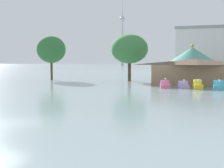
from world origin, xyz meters
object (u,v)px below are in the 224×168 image
Objects in this scene: distant_broadcast_tower at (122,28)px; pedal_boat_pink at (165,85)px; green_roof_pavilion at (192,62)px; shoreline_tree_mid at (129,49)px; pedal_boat_cyan at (218,86)px; pedal_boat_yellow at (198,85)px; pedal_boat_lavender at (183,85)px; shoreline_tree_tall_left at (51,50)px; boathouse at (196,71)px.

pedal_boat_pink is at bearing -76.64° from distant_broadcast_tower.
shoreline_tree_mid is at bearing -162.89° from green_roof_pavilion.
pedal_boat_yellow is at bearing -93.23° from pedal_boat_cyan.
pedal_boat_lavender is 18.53m from green_roof_pavilion.
shoreline_tree_tall_left is at bearing -124.39° from pedal_boat_pink.
shoreline_tree_mid reaches higher than pedal_boat_pink.
shoreline_tree_tall_left reaches higher than pedal_boat_cyan.
boathouse reaches higher than pedal_boat_pink.
green_roof_pavilion is 1.05× the size of shoreline_tree_tall_left.
shoreline_tree_mid is (-13.46, -4.14, 2.77)m from green_roof_pavilion.
shoreline_tree_tall_left is (-32.80, 6.34, 4.73)m from boathouse.
pedal_boat_pink is 0.28× the size of green_roof_pavilion.
pedal_boat_pink reaches higher than pedal_boat_cyan.
pedal_boat_yellow is 19.28m from green_roof_pavilion.
green_roof_pavilion is (-3.30, 19.10, 3.77)m from pedal_boat_cyan.
distant_broadcast_tower reaches higher than pedal_boat_yellow.
shoreline_tree_mid is (18.95, -0.11, -0.13)m from shoreline_tree_tall_left.
green_roof_pavilion is (-0.38, 10.37, 1.83)m from boathouse.
shoreline_tree_tall_left is at bearing -172.91° from green_roof_pavilion.
pedal_boat_lavender is 5.38m from pedal_boat_cyan.
pedal_boat_pink is 1.04× the size of pedal_boat_yellow.
pedal_boat_cyan is at bearing 75.06° from pedal_boat_pink.
pedal_boat_cyan is 9.40m from boathouse.
pedal_boat_pink is at bearing -97.29° from pedal_boat_cyan.
pedal_boat_cyan is at bearing 71.40° from pedal_boat_lavender.
boathouse is at bearing 155.94° from pedal_boat_lavender.
pedal_boat_yellow is at bearing -24.49° from shoreline_tree_tall_left.
pedal_boat_cyan is (8.19, -1.08, 0.09)m from pedal_boat_pink.
pedal_boat_lavender is 1.08× the size of pedal_boat_cyan.
boathouse reaches higher than pedal_boat_yellow.
boathouse is 33.74m from shoreline_tree_tall_left.
boathouse is 1.66× the size of shoreline_tree_mid.
boathouse is at bearing -87.89° from green_roof_pavilion.
shoreline_tree_tall_left is 18.95m from shoreline_tree_mid.
pedal_boat_yellow is 21.18m from shoreline_tree_mid.
pedal_boat_yellow is 8.76m from boathouse.
pedal_boat_lavender is at bearing -116.44° from pedal_boat_yellow.
pedal_boat_lavender is at bearing -24.65° from shoreline_tree_tall_left.
pedal_boat_yellow is (5.13, -0.89, 0.10)m from pedal_boat_pink.
pedal_boat_cyan is at bearing -80.19° from green_roof_pavilion.
shoreline_tree_mid reaches higher than pedal_boat_yellow.
boathouse is (2.35, 7.64, 2.05)m from pedal_boat_lavender.
shoreline_tree_mid is at bearing -155.74° from pedal_boat_pink.
green_roof_pavilion reaches higher than pedal_boat_cyan.
pedal_boat_pink is 19.07m from green_roof_pavilion.
distant_broadcast_tower reaches higher than green_roof_pavilion.
distant_broadcast_tower is at bearing -174.09° from pedal_boat_pink.
boathouse reaches higher than pedal_boat_lavender.
pedal_boat_yellow is 0.02× the size of distant_broadcast_tower.
green_roof_pavilion is (1.97, 18.01, 3.88)m from pedal_boat_lavender.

